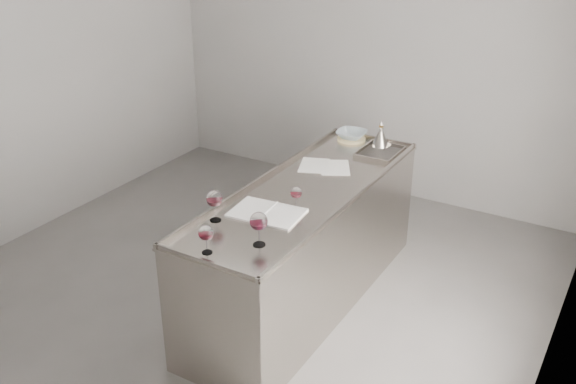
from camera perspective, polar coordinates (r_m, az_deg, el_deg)
The scene contains 12 objects.
room_shell at distance 4.46m, azimuth -5.84°, elevation 5.61°, with size 4.54×5.04×2.84m.
counter at distance 4.83m, azimuth 1.58°, elevation -4.79°, with size 0.77×2.42×0.97m.
wine_glass_left at distance 4.14m, azimuth -6.55°, elevation -0.66°, with size 0.11×0.11×0.21m.
wine_glass_middle at distance 3.79m, azimuth -7.30°, elevation -3.68°, with size 0.09×0.09×0.18m.
wine_glass_right at distance 3.83m, azimuth -2.62°, elevation -2.70°, with size 0.11×0.11×0.22m.
wine_glass_small at distance 4.28m, azimuth 0.73°, elevation -0.12°, with size 0.08×0.08×0.16m.
notebook at distance 4.26m, azimuth -1.90°, elevation -1.85°, with size 0.49×0.37×0.02m.
loose_paper_top at distance 4.99m, azimuth 4.21°, elevation 2.19°, with size 0.22×0.31×0.00m, color silver.
loose_paper_under at distance 5.01m, azimuth 2.33°, elevation 2.39°, with size 0.21×0.31×0.00m, color silver.
trivet at distance 5.57m, azimuth 5.65°, elevation 4.72°, with size 0.24×0.24×0.02m, color beige.
ceramic_bowl at distance 5.55m, azimuth 5.67°, elevation 5.11°, with size 0.25×0.25×0.06m, color #8E9EA5.
wine_funnel at distance 5.45m, azimuth 8.22°, elevation 4.77°, with size 0.15×0.15×0.23m.
Camera 1 is at (2.52, -3.36, 2.88)m, focal length 40.00 mm.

